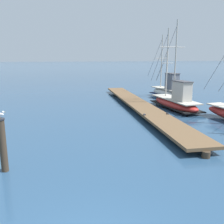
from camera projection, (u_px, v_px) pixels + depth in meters
The scene contains 5 objects.
floating_dock at pixel (139, 104), 20.63m from camera, with size 3.00×21.11×0.53m.
fishing_boat_0 at pixel (176, 101), 20.43m from camera, with size 2.14×7.62×7.05m.
fishing_boat_1 at pixel (168, 91), 25.94m from camera, with size 2.16×6.77×6.45m.
mooring_piling at pixel (3, 144), 9.23m from camera, with size 0.30×0.30×2.06m.
perched_seagull at pixel (0, 114), 8.98m from camera, with size 0.38×0.18×0.26m.
Camera 1 is at (-0.35, -4.08, 4.25)m, focal length 40.12 mm.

